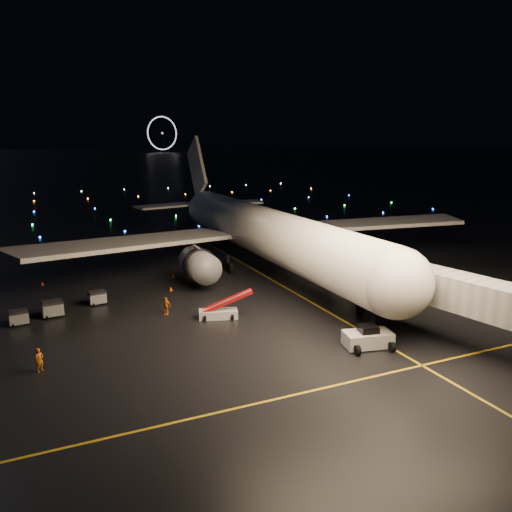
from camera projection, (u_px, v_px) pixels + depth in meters
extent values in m
plane|color=black|center=(58.00, 170.00, 311.50)|extent=(2000.00, 2000.00, 0.00)
cube|color=gold|center=(283.00, 286.00, 62.94)|extent=(0.25, 80.00, 0.02)
cube|color=gold|center=(227.00, 410.00, 33.95)|extent=(60.00, 0.25, 0.02)
cube|color=silver|center=(368.00, 336.00, 44.18)|extent=(4.57, 3.02, 2.00)
imported|color=orange|center=(39.00, 360.00, 39.51)|extent=(0.85, 0.80, 1.95)
imported|color=orange|center=(166.00, 306.00, 52.46)|extent=(1.12, 1.09, 1.89)
cone|color=#F85609|center=(171.00, 288.00, 61.01)|extent=(0.55, 0.55, 0.51)
cone|color=#F85609|center=(173.00, 276.00, 66.64)|extent=(0.61, 0.61, 0.54)
cone|color=#F85609|center=(188.00, 279.00, 65.30)|extent=(0.56, 0.56, 0.51)
cone|color=#F85609|center=(42.00, 283.00, 63.30)|extent=(0.52, 0.52, 0.47)
cube|color=gray|center=(97.00, 298.00, 55.77)|extent=(1.97, 1.52, 1.53)
cube|color=gray|center=(19.00, 318.00, 49.55)|extent=(1.92, 1.47, 1.50)
cube|color=gray|center=(53.00, 309.00, 51.82)|extent=(2.18, 1.64, 1.72)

